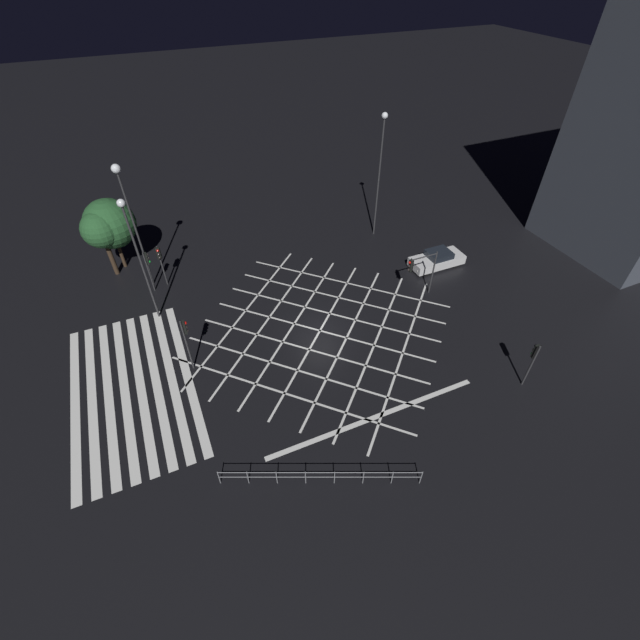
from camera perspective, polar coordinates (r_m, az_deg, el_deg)
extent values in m
plane|color=black|center=(29.07, 0.00, -1.43)|extent=(200.00, 200.00, 0.00)
cube|color=silver|center=(27.83, -17.45, -6.52)|extent=(12.89, 0.50, 0.01)
cube|color=silver|center=(27.86, -19.25, -7.01)|extent=(12.89, 0.50, 0.01)
cube|color=silver|center=(27.92, -21.04, -7.50)|extent=(12.89, 0.50, 0.01)
cube|color=silver|center=(28.02, -22.83, -7.97)|extent=(12.89, 0.50, 0.01)
cube|color=silver|center=(28.14, -24.61, -8.44)|extent=(12.89, 0.50, 0.01)
cube|color=silver|center=(28.29, -26.37, -8.89)|extent=(12.89, 0.50, 0.01)
cube|color=silver|center=(28.46, -28.12, -9.33)|extent=(12.89, 0.50, 0.01)
cube|color=silver|center=(28.67, -29.85, -9.75)|extent=(12.89, 0.50, 0.01)
cube|color=silver|center=(25.56, -4.75, -9.70)|extent=(11.24, 11.24, 0.01)
cube|color=silver|center=(31.07, -9.89, 1.25)|extent=(11.24, 11.24, 0.01)
cube|color=silver|center=(26.64, -3.02, -6.71)|extent=(11.24, 11.24, 0.01)
cube|color=silver|center=(30.30, -6.74, 0.40)|extent=(11.24, 11.24, 0.01)
cube|color=silver|center=(27.82, -1.44, -3.95)|extent=(11.24, 11.24, 0.01)
cube|color=silver|center=(29.63, -3.44, -0.49)|extent=(11.24, 11.24, 0.01)
cube|color=silver|center=(29.07, 0.00, -1.43)|extent=(11.24, 11.24, 0.01)
cube|color=silver|center=(29.07, 0.00, -1.43)|extent=(11.24, 11.24, 0.01)
cube|color=silver|center=(30.39, 1.31, 0.89)|extent=(11.24, 11.24, 0.01)
cube|color=silver|center=(28.62, 3.56, -2.38)|extent=(11.24, 11.24, 0.01)
cube|color=silver|center=(31.77, 2.52, 3.01)|extent=(11.24, 11.24, 0.01)
cube|color=silver|center=(28.30, 7.23, -3.36)|extent=(11.24, 11.24, 0.01)
cube|color=silver|center=(33.20, 3.62, 4.94)|extent=(11.24, 11.24, 0.01)
cube|color=silver|center=(28.10, 10.97, -4.34)|extent=(11.24, 11.24, 0.01)
cube|color=silver|center=(24.66, 7.33, -12.74)|extent=(0.30, 12.89, 0.01)
cube|color=black|center=(53.28, 36.16, 14.55)|extent=(0.06, 1.40, 1.80)
cube|color=black|center=(50.33, 33.75, 14.27)|extent=(0.06, 1.40, 1.80)
cube|color=black|center=(47.48, 31.05, 13.93)|extent=(0.06, 1.40, 1.80)
cube|color=black|center=(44.74, 28.02, 13.51)|extent=(0.06, 1.40, 1.80)
cube|color=black|center=(49.23, 35.27, 17.59)|extent=(0.06, 1.40, 1.80)
cube|color=black|center=(46.31, 32.55, 17.47)|extent=(0.06, 1.40, 1.80)
cube|color=beige|center=(43.50, 29.47, 17.28)|extent=(0.06, 1.40, 1.80)
cube|color=black|center=(45.36, 34.18, 21.17)|extent=(0.06, 1.40, 1.80)
cube|color=black|center=(42.48, 31.07, 21.25)|extent=(0.06, 1.40, 1.80)
cube|color=black|center=(44.64, 35.97, 24.98)|extent=(0.06, 1.40, 1.80)
cube|color=beige|center=(41.71, 32.83, 25.37)|extent=(0.06, 1.40, 1.80)
cube|color=beige|center=(41.20, 34.78, 29.60)|extent=(0.06, 1.40, 1.80)
cylinder|color=#2D2D30|center=(34.14, -20.29, 6.77)|extent=(0.11, 0.11, 3.36)
cube|color=black|center=(33.40, -20.73, 8.29)|extent=(0.16, 0.28, 0.90)
sphere|color=red|center=(33.15, -20.83, 8.62)|extent=(0.18, 0.18, 0.18)
sphere|color=black|center=(33.30, -20.71, 8.20)|extent=(0.18, 0.18, 0.18)
sphere|color=black|center=(33.46, -20.59, 7.77)|extent=(0.18, 0.18, 0.18)
cube|color=black|center=(33.48, -20.76, 8.37)|extent=(0.02, 0.36, 0.98)
cylinder|color=#2D2D30|center=(27.50, 26.28, -5.52)|extent=(0.11, 0.11, 3.22)
cube|color=black|center=(26.82, 26.80, -3.72)|extent=(0.16, 0.28, 0.90)
sphere|color=black|center=(26.67, 26.83, -3.12)|extent=(0.18, 0.18, 0.18)
sphere|color=black|center=(26.86, 26.64, -3.57)|extent=(0.18, 0.18, 0.18)
sphere|color=green|center=(27.05, 26.45, -4.01)|extent=(0.18, 0.18, 0.18)
cube|color=black|center=(26.78, 26.92, -3.85)|extent=(0.02, 0.36, 0.98)
cylinder|color=#2D2D30|center=(33.81, -21.83, 5.92)|extent=(0.11, 0.11, 3.34)
cube|color=black|center=(33.18, -22.12, 7.61)|extent=(0.28, 0.16, 0.90)
sphere|color=black|center=(33.02, -22.06, 8.09)|extent=(0.18, 0.18, 0.18)
sphere|color=black|center=(33.18, -21.93, 7.66)|extent=(0.18, 0.18, 0.18)
sphere|color=green|center=(33.34, -21.80, 7.24)|extent=(0.18, 0.18, 0.18)
cube|color=black|center=(33.19, -22.27, 7.57)|extent=(0.36, 0.02, 0.98)
cylinder|color=#2D2D30|center=(32.21, 14.80, 6.11)|extent=(0.11, 0.11, 3.60)
cylinder|color=#2D2D30|center=(30.73, 13.74, 8.17)|extent=(0.09, 2.09, 0.09)
cube|color=black|center=(30.43, 11.98, 7.09)|extent=(0.28, 0.16, 0.90)
sphere|color=red|center=(30.21, 11.88, 7.51)|extent=(0.18, 0.18, 0.18)
sphere|color=black|center=(30.37, 11.80, 7.04)|extent=(0.18, 0.18, 0.18)
sphere|color=black|center=(30.54, 11.72, 6.58)|extent=(0.18, 0.18, 0.18)
cube|color=black|center=(30.48, 12.12, 7.12)|extent=(0.36, 0.02, 0.98)
cylinder|color=#2D2D30|center=(26.51, -17.28, -3.31)|extent=(0.11, 0.11, 3.90)
cube|color=black|center=(25.55, -17.64, -0.94)|extent=(0.28, 0.16, 0.90)
sphere|color=red|center=(25.35, -17.54, -0.38)|extent=(0.18, 0.18, 0.18)
sphere|color=black|center=(25.55, -17.40, -0.88)|extent=(0.18, 0.18, 0.18)
sphere|color=black|center=(25.74, -17.27, -1.36)|extent=(0.18, 0.18, 0.18)
cube|color=black|center=(25.55, -17.84, -1.00)|extent=(0.36, 0.02, 0.98)
cylinder|color=#2D2D30|center=(33.19, -23.21, 10.61)|extent=(0.14, 0.14, 8.89)
sphere|color=white|center=(31.29, -25.57, 17.74)|extent=(0.59, 0.59, 0.59)
cylinder|color=#2D2D30|center=(37.27, 7.81, 17.88)|extent=(0.14, 0.14, 9.86)
sphere|color=white|center=(35.51, 8.64, 25.35)|extent=(0.49, 0.49, 0.49)
cylinder|color=#2D2D30|center=(29.78, -22.59, 6.60)|extent=(0.14, 0.14, 8.49)
sphere|color=white|center=(27.70, -25.01, 13.94)|extent=(0.49, 0.49, 0.49)
cylinder|color=#38281C|center=(37.02, -26.03, 7.45)|extent=(0.35, 0.35, 2.92)
sphere|color=#235128|center=(35.83, -27.23, 10.69)|extent=(2.76, 2.76, 2.76)
cylinder|color=#38281C|center=(37.73, -25.01, 8.06)|extent=(0.27, 0.27, 2.46)
sphere|color=#235128|center=(36.49, -26.21, 11.45)|extent=(3.75, 3.75, 3.75)
cube|color=silver|center=(35.93, 15.29, 7.66)|extent=(1.79, 4.39, 0.69)
cube|color=black|center=(35.68, 15.60, 8.46)|extent=(1.58, 1.84, 0.46)
sphere|color=white|center=(34.45, 12.91, 6.39)|extent=(0.16, 0.16, 0.16)
sphere|color=white|center=(35.17, 11.92, 7.38)|extent=(0.16, 0.16, 0.16)
cylinder|color=black|center=(34.82, 14.14, 6.23)|extent=(0.20, 0.62, 0.62)
cylinder|color=black|center=(35.81, 12.75, 7.60)|extent=(0.20, 0.62, 0.62)
cylinder|color=black|center=(36.36, 17.66, 7.13)|extent=(0.20, 0.62, 0.62)
cylinder|color=black|center=(37.31, 16.25, 8.43)|extent=(0.20, 0.62, 0.62)
cylinder|color=gray|center=(22.56, -13.32, -19.77)|extent=(0.05, 0.05, 1.05)
cylinder|color=gray|center=(22.30, -9.60, -20.01)|extent=(0.05, 0.05, 1.05)
cylinder|color=gray|center=(22.13, -5.79, -20.18)|extent=(0.05, 0.05, 1.05)
cylinder|color=gray|center=(22.04, -1.94, -20.27)|extent=(0.05, 0.05, 1.05)
cylinder|color=gray|center=(22.04, 1.94, -20.27)|extent=(0.05, 0.05, 1.05)
cylinder|color=gray|center=(22.13, 5.79, -20.18)|extent=(0.05, 0.05, 1.05)
cylinder|color=gray|center=(22.30, 9.60, -20.01)|extent=(0.05, 0.05, 1.05)
cylinder|color=gray|center=(22.56, 13.32, -19.77)|extent=(0.05, 0.05, 1.05)
cylinder|color=gray|center=(21.60, 0.00, -19.68)|extent=(3.95, 8.98, 0.04)
cylinder|color=gray|center=(21.98, 0.00, -20.21)|extent=(3.95, 8.98, 0.04)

